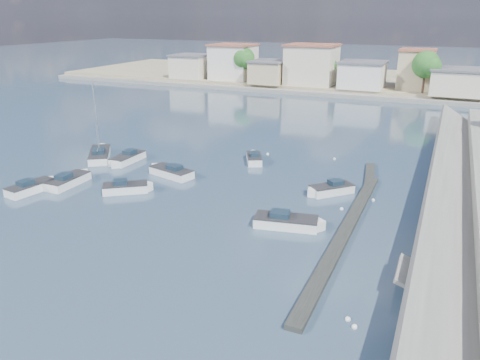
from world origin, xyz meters
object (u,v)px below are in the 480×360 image
Objects in this scene: motorboat_g at (126,159)px; motorboat_f at (254,158)px; motorboat_e at (70,180)px; sailboat at (100,154)px; motorboat_c at (170,172)px; motorboat_a at (33,187)px; motorboat_b at (128,188)px; motorboat_h at (289,223)px; motorboat_d at (329,190)px.

motorboat_f is at bearing 25.42° from motorboat_g.
sailboat reaches higher than motorboat_e.
motorboat_c is at bearing -11.44° from sailboat.
motorboat_e is 19.81m from motorboat_f.
motorboat_a is 1.22× the size of motorboat_f.
motorboat_b is 0.76× the size of motorboat_h.
motorboat_c is 16.70m from motorboat_h.
motorboat_g is 23.79m from motorboat_h.
motorboat_d is at bearing -31.97° from motorboat_f.
motorboat_b is 16.38m from motorboat_h.
motorboat_g is at bearing 179.44° from motorboat_d.
motorboat_b is at bearing -52.13° from motorboat_g.
motorboat_c is at bearing 44.07° from motorboat_a.
motorboat_h is 27.70m from sailboat.
motorboat_c is at bearing -127.20° from motorboat_f.
motorboat_a and motorboat_e have the same top height.
sailboat is at bearing 168.56° from motorboat_c.
motorboat_d and motorboat_g have the same top height.
motorboat_e is 8.13m from motorboat_g.
motorboat_c is 10.10m from motorboat_f.
motorboat_a is at bearing -102.89° from motorboat_g.
motorboat_b is (8.35, 3.47, -0.00)m from motorboat_a.
motorboat_e is 9.08m from sailboat.
motorboat_g is (-13.01, -6.18, 0.00)m from motorboat_f.
motorboat_h is (22.89, -0.51, 0.00)m from motorboat_e.
motorboat_e is (-23.99, -7.87, 0.00)m from motorboat_d.
motorboat_b is at bearing -117.65° from motorboat_f.
motorboat_a is 0.92× the size of motorboat_c.
motorboat_b and motorboat_d have the same top height.
motorboat_f is (15.52, 17.16, -0.00)m from motorboat_a.
motorboat_f is 17.40m from motorboat_h.
motorboat_c is (1.07, 5.65, 0.00)m from motorboat_b.
motorboat_b is 0.48× the size of sailboat.
motorboat_b is 0.78× the size of motorboat_c.
motorboat_c is 11.16m from sailboat.
motorboat_c is 1.04× the size of motorboat_e.
motorboat_b and motorboat_c have the same top height.
motorboat_a and motorboat_d have the same top height.
motorboat_h is at bearing -3.86° from motorboat_b.
motorboat_e is at bearing -68.52° from sailboat.
motorboat_h is 0.63× the size of sailboat.
sailboat is at bearing 178.78° from motorboat_d.
sailboat reaches higher than motorboat_a.
motorboat_g is 0.92× the size of motorboat_h.
motorboat_e is at bearing -133.84° from motorboat_f.
motorboat_h is at bearing -1.28° from motorboat_e.
motorboat_f is 14.41m from motorboat_g.
motorboat_g is 4.05m from sailboat.
motorboat_e is 0.59× the size of sailboat.
motorboat_a is at bearing -82.35° from sailboat.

